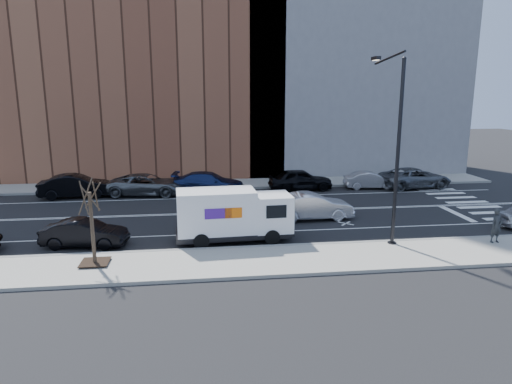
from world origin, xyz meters
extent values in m
plane|color=black|center=(0.00, 0.00, 0.00)|extent=(120.00, 120.00, 0.00)
cube|color=gray|center=(0.00, -8.80, 0.07)|extent=(44.00, 3.60, 0.15)
cube|color=gray|center=(0.00, 8.80, 0.07)|extent=(44.00, 3.60, 0.15)
cube|color=gray|center=(0.00, -7.00, 0.08)|extent=(44.00, 0.25, 0.17)
cube|color=gray|center=(0.00, 7.00, 0.08)|extent=(44.00, 0.25, 0.17)
cube|color=brown|center=(-8.00, 15.60, 11.00)|extent=(26.00, 10.00, 22.00)
cube|color=slate|center=(12.00, 15.60, 13.00)|extent=(20.00, 10.00, 26.00)
cylinder|color=black|center=(7.00, -7.40, 4.50)|extent=(0.18, 0.18, 9.00)
cylinder|color=black|center=(7.00, -7.40, 0.10)|extent=(0.44, 0.44, 0.20)
sphere|color=black|center=(7.00, -7.40, 8.95)|extent=(0.20, 0.20, 0.20)
cylinder|color=black|center=(7.00, -5.70, 9.10)|extent=(0.11, 3.49, 0.48)
cube|color=black|center=(7.00, -4.00, 9.20)|extent=(0.25, 0.80, 0.18)
cube|color=#FFF2CC|center=(7.00, -4.00, 9.10)|extent=(0.18, 0.55, 0.03)
cube|color=black|center=(-7.00, -8.40, 0.23)|extent=(1.20, 1.20, 0.04)
cylinder|color=#382B1E|center=(-7.00, -8.40, 1.75)|extent=(0.16, 0.16, 3.20)
cylinder|color=#382B1E|center=(-6.75, -8.40, 3.15)|extent=(0.06, 0.80, 1.44)
cylinder|color=#382B1E|center=(-6.92, -8.16, 3.15)|extent=(0.81, 0.31, 1.19)
cylinder|color=#382B1E|center=(-7.20, -8.25, 3.15)|extent=(0.58, 0.76, 1.50)
cylinder|color=#382B1E|center=(-7.20, -8.55, 3.15)|extent=(0.47, 0.61, 1.37)
cylinder|color=#382B1E|center=(-6.92, -8.64, 3.15)|extent=(0.72, 0.29, 1.13)
cube|color=black|center=(-0.75, -5.60, 0.42)|extent=(5.84, 2.23, 0.28)
cube|color=white|center=(1.28, -5.50, 1.44)|extent=(1.95, 2.08, 1.85)
cube|color=black|center=(2.23, -5.45, 1.72)|extent=(0.14, 1.72, 0.88)
cube|color=black|center=(1.34, -6.51, 1.72)|extent=(1.02, 0.09, 0.65)
cube|color=black|center=(1.23, -4.49, 1.72)|extent=(1.02, 0.09, 0.65)
cube|color=black|center=(2.19, -5.45, 0.51)|extent=(0.23, 1.86, 0.32)
cube|color=white|center=(-1.59, -5.64, 1.62)|extent=(3.99, 2.23, 2.13)
cube|color=#47198C|center=(-1.53, -6.68, 1.76)|extent=(1.30, 0.08, 0.51)
cube|color=orange|center=(-0.79, -6.64, 1.76)|extent=(0.83, 0.06, 0.51)
cube|color=#47198C|center=(-1.64, -4.61, 1.76)|extent=(1.30, 0.08, 0.51)
cube|color=orange|center=(-0.90, -4.57, 1.76)|extent=(0.83, 0.06, 0.51)
cylinder|color=black|center=(1.15, -6.43, 0.39)|extent=(0.79, 0.30, 0.78)
cylinder|color=black|center=(1.05, -4.58, 0.39)|extent=(0.79, 0.30, 0.78)
cylinder|color=black|center=(-2.37, -6.61, 0.39)|extent=(0.79, 0.30, 0.78)
cylinder|color=black|center=(-2.47, -4.76, 0.39)|extent=(0.79, 0.30, 0.78)
imported|color=black|center=(-11.20, 5.69, 0.84)|extent=(5.24, 2.27, 1.68)
imported|color=#575B60|center=(-6.24, 5.84, 0.78)|extent=(5.88, 3.21, 1.56)
imported|color=#16214D|center=(-1.65, 6.03, 0.79)|extent=(5.66, 2.91, 1.57)
imported|color=black|center=(5.40, 6.07, 0.83)|extent=(4.97, 2.15, 1.67)
imported|color=#A8A7AC|center=(11.01, 5.95, 0.67)|extent=(4.16, 1.72, 1.34)
imported|color=#565A5F|center=(14.61, 5.81, 0.80)|extent=(6.01, 3.32, 1.59)
imported|color=silver|center=(4.27, -2.12, 0.79)|extent=(4.86, 1.85, 1.58)
imported|color=black|center=(-8.06, -5.50, 0.67)|extent=(4.25, 1.95, 1.35)
imported|color=#24272A|center=(12.14, -7.93, 1.02)|extent=(0.70, 0.52, 1.74)
camera|label=1|loc=(-2.42, -27.86, 7.49)|focal=32.00mm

